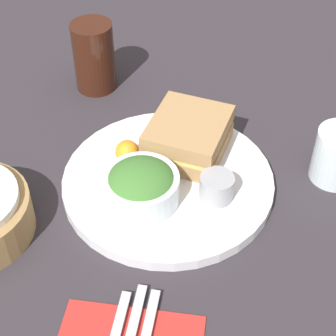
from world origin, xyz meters
TOP-DOWN VIEW (x-y plane):
  - ground_plane at (0.00, 0.00)m, footprint 4.00×4.00m
  - plate at (0.00, 0.00)m, footprint 0.32×0.32m
  - sandwich at (0.06, -0.02)m, footprint 0.15×0.14m
  - salad_bowl at (-0.05, 0.03)m, footprint 0.11×0.11m
  - dressing_cup at (-0.03, -0.07)m, footprint 0.05×0.05m
  - orange_wedge at (0.03, 0.07)m, footprint 0.04×0.04m
  - drink_glass at (0.24, 0.17)m, footprint 0.07×0.07m

SIDE VIEW (x-z plane):
  - ground_plane at x=0.00m, z-range 0.00..0.00m
  - plate at x=0.00m, z-range 0.00..0.02m
  - orange_wedge at x=0.03m, z-range 0.02..0.06m
  - dressing_cup at x=-0.03m, z-range 0.02..0.06m
  - salad_bowl at x=-0.05m, z-range 0.02..0.08m
  - sandwich at x=0.06m, z-range 0.02..0.08m
  - drink_glass at x=0.24m, z-range 0.00..0.13m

